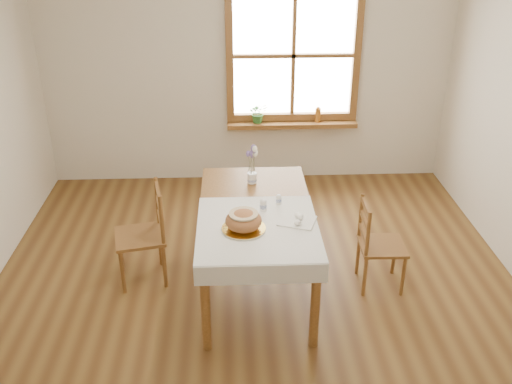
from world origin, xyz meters
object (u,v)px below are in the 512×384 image
dining_table (256,218)px  chair_right (382,244)px  bread_plate (244,229)px  flower_vase (252,179)px  chair_left (140,235)px

dining_table → chair_right: 1.08m
bread_plate → dining_table: bearing=72.7°
chair_right → bread_plate: chair_right is taller
chair_right → flower_vase: (-1.06, 0.47, 0.40)m
dining_table → chair_left: chair_left is taller
dining_table → bread_plate: size_ratio=5.06×
flower_vase → chair_right: bearing=-23.9°
chair_right → dining_table: bearing=91.0°
dining_table → chair_left: size_ratio=1.85×
chair_left → flower_vase: bearing=95.2°
bread_plate → chair_right: bearing=15.9°
chair_left → bread_plate: bearing=47.7°
bread_plate → chair_left: bearing=149.7°
chair_right → bread_plate: 1.26m
chair_right → flower_vase: 1.23m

